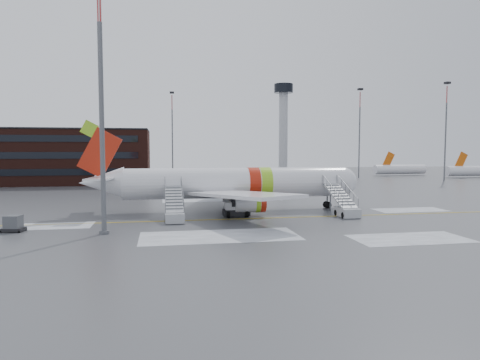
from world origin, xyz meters
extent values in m
plane|color=#494C4F|center=(0.00, 0.00, 0.00)|extent=(260.00, 260.00, 0.00)
cylinder|color=white|center=(-1.70, 5.60, 3.50)|extent=(28.00, 3.80, 3.80)
sphere|color=white|center=(12.30, 5.60, 3.50)|extent=(3.80, 3.80, 3.80)
cube|color=black|center=(13.35, 5.60, 4.00)|extent=(1.09, 1.60, 0.97)
cone|color=white|center=(-18.10, 5.60, 3.75)|extent=(5.20, 3.72, 3.72)
cube|color=#B6210E|center=(-18.20, 5.60, 7.30)|extent=(5.27, 0.30, 6.09)
cube|color=#93D421|center=(-19.30, 5.60, 10.10)|extent=(2.16, 0.26, 2.16)
cube|color=white|center=(-17.90, 8.20, 4.40)|extent=(3.07, 4.85, 0.18)
cube|color=white|center=(-17.90, 3.00, 4.40)|extent=(3.07, 4.85, 0.18)
cube|color=white|center=(-2.70, 14.10, 2.90)|extent=(10.72, 15.97, 1.13)
cube|color=white|center=(-2.70, -2.90, 2.90)|extent=(10.72, 15.97, 1.13)
cylinder|color=white|center=(-1.20, 10.80, 1.55)|extent=(3.40, 2.10, 2.10)
cylinder|color=white|center=(-1.20, 0.40, 1.55)|extent=(3.40, 2.10, 2.10)
cylinder|color=#595B60|center=(10.30, 5.60, 0.90)|extent=(0.20, 0.20, 1.80)
cylinder|color=black|center=(10.30, 5.60, 0.45)|extent=(0.90, 0.56, 0.90)
cylinder|color=black|center=(-2.20, 8.00, 0.45)|extent=(0.90, 0.56, 0.90)
cylinder|color=black|center=(-2.20, 3.20, 0.45)|extent=(0.90, 0.56, 0.90)
cube|color=#A9ACB0|center=(9.79, -1.70, 0.55)|extent=(2.00, 3.20, 1.00)
cube|color=#A9ACB0|center=(9.79, 0.40, 2.23)|extent=(1.90, 5.87, 2.52)
cube|color=#A9ACB0|center=(9.79, 3.70, 3.40)|extent=(1.90, 1.40, 0.15)
cylinder|color=#595B60|center=(9.79, 3.30, 1.70)|extent=(0.16, 0.16, 3.40)
cylinder|color=black|center=(8.89, -2.70, 0.35)|extent=(0.25, 0.70, 0.70)
cylinder|color=black|center=(10.69, -0.70, 0.35)|extent=(0.25, 0.70, 0.70)
cube|color=#A5A8AC|center=(-9.72, -1.70, 0.55)|extent=(2.00, 3.20, 1.00)
cube|color=#A5A8AC|center=(-9.72, 0.40, 2.23)|extent=(1.90, 5.87, 2.52)
cube|color=#A5A8AC|center=(-9.72, 3.70, 3.40)|extent=(1.90, 1.40, 0.15)
cylinder|color=#595B60|center=(-9.72, 3.30, 1.70)|extent=(0.16, 0.16, 3.40)
cylinder|color=black|center=(-10.62, -2.70, 0.35)|extent=(0.25, 0.70, 0.70)
cylinder|color=black|center=(-8.82, -0.70, 0.35)|extent=(0.25, 0.70, 0.70)
cube|color=black|center=(-2.66, 0.70, 0.48)|extent=(3.02, 1.62, 0.75)
cube|color=silver|center=(-3.20, 0.70, 1.24)|extent=(1.51, 1.51, 0.97)
cube|color=black|center=(-3.20, 0.70, 1.61)|extent=(1.29, 1.40, 0.16)
cylinder|color=black|center=(-3.74, -0.06, 0.38)|extent=(0.32, 0.75, 0.75)
cylinder|color=black|center=(-1.59, -0.05, 0.38)|extent=(0.32, 0.75, 0.75)
cylinder|color=black|center=(-3.74, 1.45, 0.38)|extent=(0.32, 0.75, 0.75)
cylinder|color=black|center=(-1.59, 1.45, 0.38)|extent=(0.32, 0.75, 0.75)
cube|color=black|center=(-24.72, -4.44, 0.21)|extent=(2.08, 1.66, 0.30)
cube|color=#4E5155|center=(-24.72, -4.44, 0.90)|extent=(1.56, 1.49, 1.28)
cylinder|color=black|center=(-25.58, -5.04, 0.13)|extent=(0.19, 0.28, 0.26)
cylinder|color=black|center=(-23.87, -3.84, 0.13)|extent=(0.19, 0.28, 0.26)
cylinder|color=#595B60|center=(-16.21, -7.09, 9.44)|extent=(0.44, 0.44, 18.88)
cylinder|color=#CC7272|center=(-16.21, -7.09, 20.76)|extent=(0.40, 0.40, 4.25)
cylinder|color=#595B60|center=(-16.21, -7.09, 0.15)|extent=(0.90, 0.90, 0.30)
cube|color=#3F1E16|center=(-45.00, 55.00, 6.00)|extent=(62.00, 16.00, 12.00)
cube|color=black|center=(-45.00, 55.00, 12.10)|extent=(62.00, 16.00, 0.40)
cylinder|color=#B2B5BA|center=(30.00, 95.00, 14.00)|extent=(3.00, 3.00, 28.00)
cylinder|color=black|center=(30.00, 95.00, 28.50)|extent=(6.40, 6.40, 3.00)
cylinder|color=#595B60|center=(42.00, 62.00, 9.60)|extent=(0.36, 0.36, 19.20)
cylinder|color=#CC7272|center=(42.00, 62.00, 21.12)|extent=(0.32, 0.32, 4.32)
cube|color=black|center=(42.00, 62.00, 24.00)|extent=(1.20, 1.20, 0.50)
cylinder|color=#595B60|center=(-8.00, 78.00, 9.60)|extent=(0.36, 0.36, 19.20)
cylinder|color=#CC7272|center=(-8.00, 78.00, 21.12)|extent=(0.32, 0.32, 4.32)
cube|color=black|center=(-8.00, 78.00, 24.00)|extent=(1.20, 1.20, 0.50)
cylinder|color=#595B60|center=(58.00, 48.00, 9.60)|extent=(0.36, 0.36, 19.20)
cylinder|color=#CC7272|center=(58.00, 48.00, 21.12)|extent=(0.32, 0.32, 4.32)
cube|color=black|center=(58.00, 48.00, 24.00)|extent=(1.20, 1.20, 0.50)
camera|label=1|loc=(-10.92, -47.14, 7.65)|focal=32.00mm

